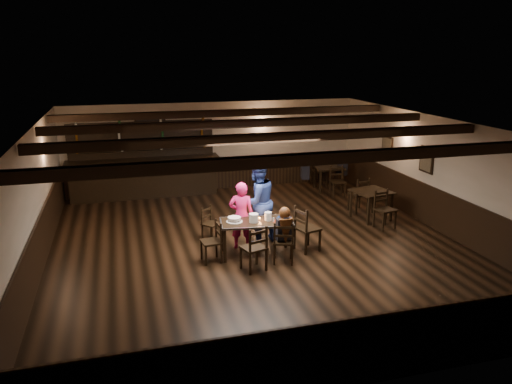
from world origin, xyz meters
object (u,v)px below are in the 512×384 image
object	(u,v)px
bar_counter	(144,172)
chair_near_left	(256,245)
dining_table	(256,225)
cake	(234,220)
woman_pink	(241,215)
chair_near_right	(284,239)
man_blue	(257,202)

from	to	relation	value
bar_counter	chair_near_left	bearing A→B (deg)	-73.52
dining_table	cake	distance (m)	0.48
woman_pink	bar_counter	distance (m)	5.05
woman_pink	cake	distance (m)	0.45
dining_table	chair_near_right	xyz separation A→B (m)	(0.41, -0.59, -0.14)
dining_table	bar_counter	world-z (taller)	bar_counter
cake	bar_counter	xyz separation A→B (m)	(-1.55, 5.10, -0.07)
man_blue	bar_counter	distance (m)	5.02
chair_near_left	cake	distance (m)	0.94
man_blue	cake	distance (m)	0.90
chair_near_left	cake	xyz separation A→B (m)	(-0.22, 0.88, 0.25)
chair_near_right	woman_pink	distance (m)	1.24
bar_counter	cake	bearing A→B (deg)	-73.07
woman_pink	man_blue	size ratio (longest dim) A/B	0.78
dining_table	woman_pink	world-z (taller)	woman_pink
woman_pink	bar_counter	world-z (taller)	bar_counter
chair_near_right	woman_pink	xyz separation A→B (m)	(-0.62, 1.05, 0.22)
cake	man_blue	bearing A→B (deg)	42.06
dining_table	bar_counter	size ratio (longest dim) A/B	0.36
man_blue	dining_table	bearing A→B (deg)	52.86
chair_near_right	man_blue	world-z (taller)	man_blue
man_blue	cake	xyz separation A→B (m)	(-0.66, -0.59, -0.17)
dining_table	bar_counter	distance (m)	5.56
chair_near_left	dining_table	bearing A→B (deg)	73.48
bar_counter	woman_pink	bearing A→B (deg)	-69.21
dining_table	chair_near_left	world-z (taller)	chair_near_left
man_blue	cake	world-z (taller)	man_blue
woman_pink	cake	bearing A→B (deg)	75.89
woman_pink	man_blue	xyz separation A→B (m)	(0.41, 0.22, 0.22)
cake	dining_table	bearing A→B (deg)	-10.65
chair_near_right	man_blue	size ratio (longest dim) A/B	0.47
chair_near_right	woman_pink	world-z (taller)	woman_pink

